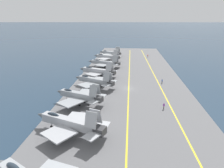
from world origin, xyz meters
TOP-DOWN VIEW (x-y plane):
  - ground_plane at (0.00, 0.00)m, footprint 2000.00×2000.00m
  - carrier_deck at (0.00, 0.00)m, footprint 188.10×40.75m
  - deck_stripe_foul_line at (0.00, -11.21)m, footprint 169.22×5.65m
  - deck_stripe_centerline at (0.00, 0.00)m, footprint 169.29×0.36m
  - parked_jet_second at (-29.25, 12.01)m, footprint 12.81×17.25m
  - parked_jet_third at (-14.26, 13.71)m, footprint 14.08×15.33m
  - parked_jet_fourth at (0.07, 11.95)m, footprint 13.28×15.96m
  - parked_jet_fifth at (13.71, 13.10)m, footprint 12.00×16.75m
  - parked_jet_sixth at (30.52, 12.26)m, footprint 12.78×17.05m
  - parked_jet_seventh at (44.26, 12.47)m, footprint 14.10×15.93m
  - parked_jet_eighth at (58.84, 12.14)m, footprint 13.30×15.09m
  - crew_red_vest at (57.95, -11.04)m, footprint 0.45×0.45m
  - crew_purple_vest at (-15.38, -9.50)m, footprint 0.45×0.46m
  - crew_blue_vest at (6.79, -12.26)m, footprint 0.44×0.35m

SIDE VIEW (x-z plane):
  - ground_plane at x=0.00m, z-range 0.00..0.00m
  - carrier_deck at x=0.00m, z-range 0.00..0.40m
  - deck_stripe_foul_line at x=0.00m, z-range 0.40..0.41m
  - deck_stripe_centerline at x=0.00m, z-range 0.40..0.41m
  - crew_blue_vest at x=6.79m, z-range 0.48..2.19m
  - crew_purple_vest at x=-15.38m, z-range 0.49..2.23m
  - crew_red_vest at x=57.95m, z-range 0.49..2.26m
  - parked_jet_sixth at x=30.52m, z-range -0.41..5.67m
  - parked_jet_eighth at x=58.84m, z-range -0.44..5.78m
  - parked_jet_fifth at x=13.71m, z-range -0.38..5.99m
  - parked_jet_fourth at x=0.07m, z-range -0.18..6.03m
  - parked_jet_seventh at x=44.26m, z-range -0.39..6.36m
  - parked_jet_second at x=-29.25m, z-range -0.32..6.30m
  - parked_jet_third at x=-14.26m, z-range -0.24..6.29m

